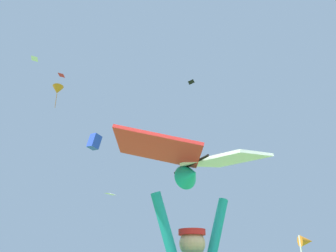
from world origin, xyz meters
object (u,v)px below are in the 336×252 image
held_stunt_kite (194,160)px  distant_kite_black_low_right (191,82)px  distant_kite_orange_high_left (57,90)px  distant_kite_white_mid_right (110,194)px  distant_kite_white_low_left (35,59)px  distant_kite_red_mid_left (62,75)px  marker_flag (306,248)px  distant_kite_blue_overhead_distant (94,142)px

held_stunt_kite → distant_kite_black_low_right: distant_kite_black_low_right is taller
held_stunt_kite → distant_kite_black_low_right: 32.22m
distant_kite_black_low_right → distant_kite_orange_high_left: size_ratio=0.35×
distant_kite_black_low_right → distant_kite_white_mid_right: bearing=-132.7°
distant_kite_white_low_left → distant_kite_red_mid_left: bearing=95.0°
distant_kite_orange_high_left → distant_kite_white_mid_right: bearing=-44.2°
held_stunt_kite → marker_flag: size_ratio=0.81×
distant_kite_black_low_right → marker_flag: bearing=-96.5°
distant_kite_red_mid_left → distant_kite_blue_overhead_distant: bearing=-65.8°
distant_kite_black_low_right → marker_flag: 28.70m
distant_kite_white_mid_right → distant_kite_blue_overhead_distant: 4.11m
distant_kite_white_mid_right → distant_kite_red_mid_left: size_ratio=0.83×
distant_kite_black_low_right → distant_kite_blue_overhead_distant: 14.52m
distant_kite_white_mid_right → distant_kite_blue_overhead_distant: (-1.34, 0.90, 3.78)m
distant_kite_white_low_left → distant_kite_orange_high_left: bearing=88.9°
distant_kite_white_low_left → distant_kite_red_mid_left: 16.92m
distant_kite_white_mid_right → distant_kite_blue_overhead_distant: bearing=146.3°
distant_kite_white_mid_right → marker_flag: 16.06m
distant_kite_black_low_right → distant_kite_white_low_left: (-12.53, -9.95, -5.12)m
distant_kite_black_low_right → distant_kite_blue_overhead_distant: (-8.51, -6.88, -9.54)m
distant_kite_white_low_left → held_stunt_kite: bearing=-68.3°
marker_flag → distant_kite_white_low_left: bearing=128.2°
distant_kite_blue_overhead_distant → distant_kite_white_low_left: 6.72m
held_stunt_kite → distant_kite_white_mid_right: distant_kite_white_mid_right is taller
distant_kite_red_mid_left → marker_flag: size_ratio=0.49×
held_stunt_kite → distant_kite_white_low_left: size_ratio=2.73×
distant_kite_blue_overhead_distant → marker_flag: distant_kite_blue_overhead_distant is taller
distant_kite_orange_high_left → distant_kite_white_low_left: 7.47m
distant_kite_red_mid_left → distant_kite_white_mid_right: bearing=-62.4°
distant_kite_blue_overhead_distant → distant_kite_white_mid_right: bearing=-33.7°
distant_kite_blue_overhead_distant → distant_kite_red_mid_left: size_ratio=1.18×
distant_kite_black_low_right → distant_kite_orange_high_left: bearing=-167.8°
distant_kite_black_low_right → distant_kite_orange_high_left: distant_kite_black_low_right is taller
marker_flag → distant_kite_red_mid_left: bearing=112.2°
distant_kite_white_low_left → distant_kite_black_low_right: bearing=38.5°
held_stunt_kite → distant_kite_white_low_left: (-6.67, 16.77, 11.90)m
held_stunt_kite → distant_kite_white_low_left: distant_kite_white_low_left is taller
distant_kite_orange_high_left → distant_kite_red_mid_left: 9.91m
distant_kite_orange_high_left → distant_kite_white_low_left: (-0.14, -7.27, -1.72)m
distant_kite_blue_overhead_distant → distant_kite_white_low_left: (-4.02, -3.07, 4.42)m
distant_kite_orange_high_left → marker_flag: size_ratio=1.06×
held_stunt_kite → distant_kite_orange_high_left: distant_kite_orange_high_left is taller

